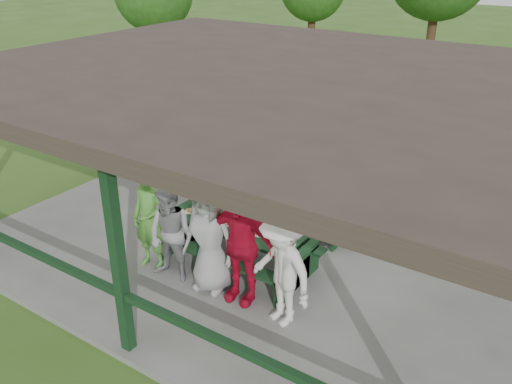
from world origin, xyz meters
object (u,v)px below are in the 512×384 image
Objects in this scene: contestant_white_fedora at (282,270)px; picnic_table_far at (295,199)px; contestant_red at (240,244)px; farm_trailer at (273,96)px; contestant_grey_mid at (209,238)px; spectator_grey at (398,191)px; picnic_table_near at (237,241)px; spectator_lblue at (292,162)px; contestant_grey_left at (171,235)px; pickup_truck at (450,116)px; contestant_green at (149,220)px; spectator_blue at (266,143)px.

picnic_table_far is at bearing 134.86° from contestant_white_fedora.
contestant_red reaches higher than farm_trailer.
contestant_grey_mid is 4.14m from spectator_grey.
spectator_lblue is at bearing 102.39° from picnic_table_near.
contestant_red is 1.33× the size of spectator_grey.
spectator_lblue is (0.01, 3.91, -0.01)m from contestant_grey_left.
contestant_red is 0.37× the size of pickup_truck.
pickup_truck is (-0.31, 9.68, -0.25)m from contestant_white_fedora.
contestant_white_fedora is (2.65, -0.04, -0.01)m from contestant_green.
picnic_table_near is 1.52× the size of contestant_green.
spectator_grey is at bearing 103.44° from contestant_white_fedora.
contestant_white_fedora is 1.13× the size of spectator_lblue.
contestant_grey_mid is at bearing 5.24° from contestant_grey_left.
contestant_white_fedora is at bearing -32.00° from picnic_table_near.
spectator_blue reaches higher than spectator_lblue.
contestant_grey_mid is 9.65m from pickup_truck.
contestant_white_fedora is at bearing 81.59° from spectator_grey.
spectator_lblue is at bearing 79.63° from contestant_green.
contestant_grey_mid is (1.25, 0.06, 0.01)m from contestant_green.
pickup_truck reaches higher than picnic_table_near.
farm_trailer is (-4.35, 6.10, 0.09)m from picnic_table_far.
contestant_green reaches higher than farm_trailer.
pickup_truck is at bearing 109.98° from contestant_white_fedora.
picnic_table_far is 0.71× the size of farm_trailer.
contestant_grey_mid is 1.24× the size of spectator_grey.
contestant_grey_mid is (0.05, -2.80, 0.45)m from picnic_table_far.
picnic_table_far is at bearing 65.33° from contestant_green.
contestant_white_fedora reaches higher than picnic_table_near.
spectator_blue is 5.32m from farm_trailer.
contestant_green is 4.84m from spectator_grey.
contestant_grey_left is 1.11× the size of spectator_grey.
contestant_grey_left is 0.90× the size of contestant_grey_mid.
spectator_grey is at bearing 52.25° from contestant_grey_left.
contestant_grey_mid is 0.48× the size of farm_trailer.
contestant_white_fedora is 5.42m from spectator_blue.
contestant_grey_mid is at bearing 0.53° from contestant_green.
picnic_table_near is 1.39× the size of contestant_red.
spectator_grey is 5.85m from pickup_truck.
farm_trailer is (-4.41, 8.91, -0.36)m from contestant_grey_mid.
spectator_grey is at bearing 167.60° from pickup_truck.
spectator_grey is (0.32, 3.86, -0.15)m from contestant_white_fedora.
contestant_grey_left is 9.78m from farm_trailer.
contestant_grey_mid is 3.83m from spectator_lblue.
pickup_truck is at bearing 82.98° from contestant_red.
contestant_grey_left is at bearing -53.26° from farm_trailer.
spectator_lblue is 1.19m from spectator_blue.
spectator_blue is at bearing 106.34° from contestant_grey_mid.
contestant_grey_left is 0.90× the size of contestant_white_fedora.
contestant_grey_mid reaches higher than farm_trailer.
contestant_grey_mid reaches higher than picnic_table_near.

